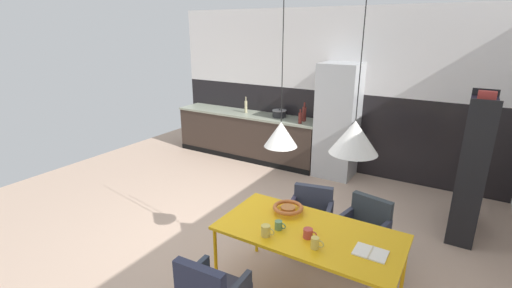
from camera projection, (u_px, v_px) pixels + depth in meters
name	position (u px, v px, depth m)	size (l,w,h in m)	color
ground_plane	(227.00, 244.00, 4.41)	(8.38, 8.38, 0.00)	tan
back_wall_splashback_dark	(324.00, 129.00, 6.76)	(6.34, 0.12, 1.44)	black
back_wall_panel_upper	(329.00, 50.00, 6.31)	(6.34, 0.12, 1.44)	white
kitchen_counter	(247.00, 135.00, 7.29)	(3.06, 0.63, 0.91)	#392D25
refrigerator_column	(338.00, 121.00, 6.21)	(0.66, 0.60, 1.99)	#ADAFB2
dining_table	(309.00, 235.00, 3.35)	(1.70, 0.86, 0.74)	gold
armchair_head_of_table	(311.00, 210.00, 4.21)	(0.56, 0.56, 0.75)	#313241
armchair_far_side	(365.00, 224.00, 3.95)	(0.56, 0.56, 0.76)	#313241
fruit_bowl	(288.00, 208.00, 3.66)	(0.31, 0.31, 0.07)	#B2662D
open_book	(370.00, 253.00, 3.00)	(0.27, 0.20, 0.02)	white
mug_wide_latte	(279.00, 225.00, 3.35)	(0.11, 0.07, 0.08)	#5B8456
mug_short_terracotta	(266.00, 231.00, 3.23)	(0.13, 0.08, 0.11)	gold
mug_dark_espresso	(315.00, 243.00, 3.05)	(0.12, 0.07, 0.10)	gold
mug_white_ceramic	(308.00, 233.00, 3.21)	(0.13, 0.09, 0.09)	#B23D33
cooking_pot	(279.00, 114.00, 6.82)	(0.27, 0.27, 0.16)	black
bottle_vinegar_dark	(246.00, 106.00, 7.16)	(0.06, 0.06, 0.32)	tan
bottle_wine_green	(304.00, 114.00, 6.50)	(0.08, 0.08, 0.35)	maroon
bottle_spice_small	(300.00, 118.00, 6.36)	(0.07, 0.07, 0.26)	maroon
open_shelf_unit	(473.00, 163.00, 4.41)	(0.30, 0.87, 1.88)	black
pendant_lamp_over_table_near	(281.00, 134.00, 3.26)	(0.31, 0.31, 1.34)	black
pendant_lamp_over_table_far	(354.00, 137.00, 2.87)	(0.39, 0.39, 1.27)	black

